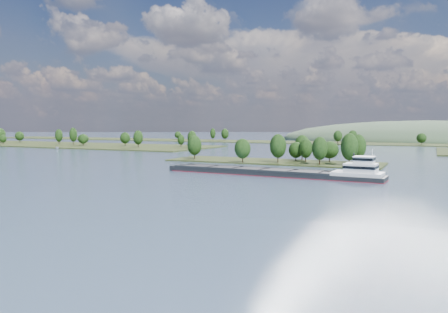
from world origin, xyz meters
The scene contains 7 objects.
ground centered at (0.00, 120.00, 0.00)m, with size 1800.00×1800.00×0.00m, color #3E546C.
tree_island centered at (7.12, 179.18, 4.28)m, with size 100.00×32.50×14.76m.
left_bank centered at (-228.00, 260.06, 1.01)m, with size 300.00×80.00×15.85m.
back_shoreline centered at (9.46, 399.83, 0.72)m, with size 900.00×60.00×15.02m.
hill_west centered at (60.00, 500.00, 0.00)m, with size 320.00×160.00×44.00m, color #3E553A.
cargo_barge centered at (21.84, 130.04, 1.34)m, with size 79.20×13.84×10.66m.
motorboat centered at (-172.59, 213.25, 0.99)m, with size 1.94×5.15×1.99m, color silver.
Camera 1 is at (68.27, -13.51, 17.78)m, focal length 35.00 mm.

